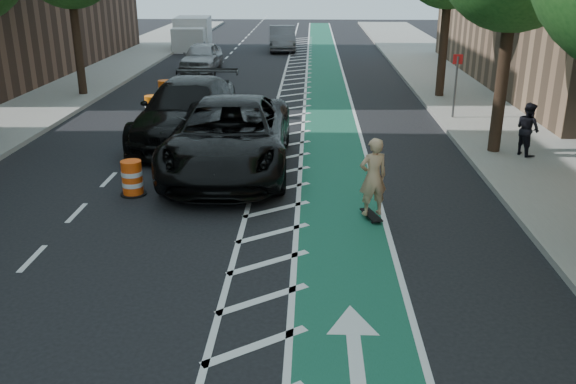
{
  "coord_description": "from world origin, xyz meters",
  "views": [
    {
      "loc": [
        2.3,
        -10.67,
        5.42
      ],
      "look_at": [
        1.84,
        1.05,
        1.1
      ],
      "focal_mm": 38.0,
      "sensor_mm": 36.0,
      "label": 1
    }
  ],
  "objects_px": {
    "barrel_a": "(132,179)",
    "suv_far": "(188,111)",
    "suv_near": "(229,136)",
    "skateboarder": "(373,177)"
  },
  "relations": [
    {
      "from": "suv_near",
      "to": "suv_far",
      "type": "height_order",
      "value": "suv_near"
    },
    {
      "from": "suv_near",
      "to": "suv_far",
      "type": "xyz_separation_m",
      "value": [
        -1.79,
        3.19,
        -0.01
      ]
    },
    {
      "from": "skateboarder",
      "to": "barrel_a",
      "type": "height_order",
      "value": "skateboarder"
    },
    {
      "from": "suv_near",
      "to": "suv_far",
      "type": "bearing_deg",
      "value": 118.12
    },
    {
      "from": "suv_near",
      "to": "suv_far",
      "type": "relative_size",
      "value": 1.06
    },
    {
      "from": "barrel_a",
      "to": "suv_far",
      "type": "bearing_deg",
      "value": 85.6
    },
    {
      "from": "skateboarder",
      "to": "suv_far",
      "type": "height_order",
      "value": "suv_far"
    },
    {
      "from": "skateboarder",
      "to": "suv_far",
      "type": "xyz_separation_m",
      "value": [
        -5.49,
        6.71,
        -0.04
      ]
    },
    {
      "from": "suv_near",
      "to": "barrel_a",
      "type": "relative_size",
      "value": 7.95
    },
    {
      "from": "suv_near",
      "to": "suv_far",
      "type": "distance_m",
      "value": 3.65
    }
  ]
}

